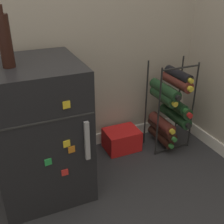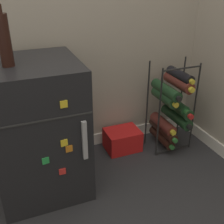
{
  "view_description": "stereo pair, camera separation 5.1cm",
  "coord_description": "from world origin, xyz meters",
  "px_view_note": "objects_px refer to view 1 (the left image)",
  "views": [
    {
      "loc": [
        -0.42,
        -1.24,
        1.22
      ],
      "look_at": [
        0.23,
        0.26,
        0.4
      ],
      "focal_mm": 45.0,
      "sensor_mm": 36.0,
      "label": 1
    },
    {
      "loc": [
        -0.37,
        -1.26,
        1.22
      ],
      "look_at": [
        0.23,
        0.26,
        0.4
      ],
      "focal_mm": 45.0,
      "sensor_mm": 36.0,
      "label": 2
    }
  ],
  "objects_px": {
    "soda_box": "(122,139)",
    "mini_fridge": "(39,130)",
    "wine_rack": "(170,106)",
    "fridge_top_bottle": "(5,41)"
  },
  "relations": [
    {
      "from": "soda_box",
      "to": "fridge_top_bottle",
      "type": "height_order",
      "value": "fridge_top_bottle"
    },
    {
      "from": "soda_box",
      "to": "mini_fridge",
      "type": "bearing_deg",
      "value": -164.16
    },
    {
      "from": "wine_rack",
      "to": "fridge_top_bottle",
      "type": "bearing_deg",
      "value": -173.61
    },
    {
      "from": "wine_rack",
      "to": "soda_box",
      "type": "bearing_deg",
      "value": 165.2
    },
    {
      "from": "mini_fridge",
      "to": "soda_box",
      "type": "height_order",
      "value": "mini_fridge"
    },
    {
      "from": "fridge_top_bottle",
      "to": "wine_rack",
      "type": "bearing_deg",
      "value": 6.39
    },
    {
      "from": "mini_fridge",
      "to": "wine_rack",
      "type": "distance_m",
      "value": 0.96
    },
    {
      "from": "soda_box",
      "to": "fridge_top_bottle",
      "type": "xyz_separation_m",
      "value": [
        -0.72,
        -0.21,
        0.85
      ]
    },
    {
      "from": "mini_fridge",
      "to": "soda_box",
      "type": "distance_m",
      "value": 0.71
    },
    {
      "from": "wine_rack",
      "to": "soda_box",
      "type": "relative_size",
      "value": 2.65
    }
  ]
}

